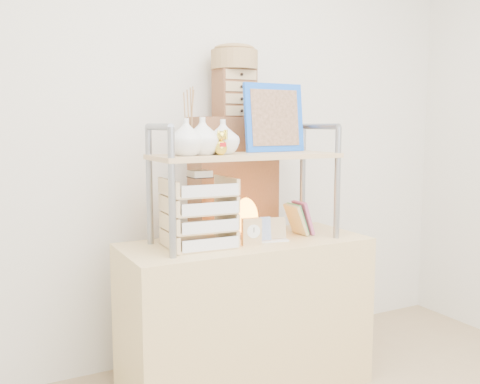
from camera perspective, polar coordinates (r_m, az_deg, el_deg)
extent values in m
cube|color=silver|center=(2.99, -3.95, 7.01)|extent=(3.40, 0.02, 2.60)
cube|color=tan|center=(2.71, 0.60, -13.00)|extent=(1.20, 0.50, 0.75)
cube|color=brown|center=(2.99, -0.76, -5.05)|extent=(0.46, 0.27, 1.35)
cylinder|color=gray|center=(2.24, -7.26, -0.15)|extent=(0.03, 0.03, 0.55)
cylinder|color=gray|center=(2.52, -9.64, 0.63)|extent=(0.03, 0.03, 0.55)
cylinder|color=gray|center=(2.37, -8.65, 6.89)|extent=(0.03, 0.30, 0.03)
cylinder|color=gray|center=(2.66, 10.34, 0.96)|extent=(0.03, 0.03, 0.55)
cylinder|color=gray|center=(2.90, 6.70, 1.54)|extent=(0.03, 0.03, 0.55)
cylinder|color=gray|center=(2.77, 8.55, 6.93)|extent=(0.03, 0.30, 0.03)
cube|color=tan|center=(2.54, 0.63, 3.86)|extent=(0.90, 0.34, 0.02)
imported|color=silver|center=(2.39, -5.76, 5.86)|extent=(0.16, 0.16, 0.17)
imported|color=silver|center=(2.44, -4.01, 5.97)|extent=(0.16, 0.16, 0.17)
imported|color=silver|center=(2.51, -1.83, 5.91)|extent=(0.15, 0.15, 0.16)
cylinder|color=#2955B4|center=(2.55, -5.44, 5.20)|extent=(0.07, 0.07, 0.10)
cube|color=blue|center=(2.73, 3.67, 7.92)|extent=(0.35, 0.07, 0.34)
cube|color=brown|center=(2.72, 3.79, 7.92)|extent=(0.28, 0.05, 0.28)
cube|color=#B64F80|center=(2.75, 6.74, -2.77)|extent=(0.07, 0.12, 0.17)
cube|color=#52A458|center=(2.76, 6.13, -2.74)|extent=(0.07, 0.12, 0.16)
cube|color=tan|center=(2.73, 5.98, -2.85)|extent=(0.08, 0.13, 0.16)
cube|color=#D6AE80|center=(2.50, -4.40, -5.59)|extent=(0.30, 0.28, 0.01)
cube|color=white|center=(2.38, -3.13, -5.60)|extent=(0.27, 0.02, 0.05)
cube|color=#D6AE80|center=(2.48, -4.42, -3.79)|extent=(0.30, 0.28, 0.01)
cube|color=white|center=(2.36, -3.14, -3.70)|extent=(0.27, 0.02, 0.05)
cube|color=#D6AE80|center=(2.47, -4.44, -1.97)|extent=(0.30, 0.28, 0.01)
cube|color=white|center=(2.35, -3.16, -1.78)|extent=(0.27, 0.02, 0.05)
cube|color=#D6AE80|center=(2.46, -4.46, -0.12)|extent=(0.30, 0.28, 0.01)
cube|color=white|center=(2.33, -3.17, 0.16)|extent=(0.27, 0.02, 0.05)
cube|color=beige|center=(2.43, -4.29, 1.93)|extent=(0.09, 0.09, 0.03)
cylinder|color=brown|center=(2.67, 0.63, -4.63)|extent=(0.11, 0.11, 0.02)
ellipsoid|color=orange|center=(2.65, 0.63, -2.52)|extent=(0.13, 0.12, 0.18)
cube|color=tan|center=(2.50, 1.24, -4.26)|extent=(0.10, 0.06, 0.13)
cylinder|color=white|center=(2.48, 1.46, -4.22)|extent=(0.06, 0.02, 0.06)
cube|color=white|center=(2.59, 3.32, -5.21)|extent=(0.17, 0.08, 0.01)
cube|color=#204696|center=(2.56, 2.46, -3.94)|extent=(0.08, 0.04, 0.11)
cube|color=tan|center=(2.61, 4.08, -3.83)|extent=(0.08, 0.04, 0.10)
cube|color=brown|center=(2.91, -0.61, 10.47)|extent=(0.20, 0.15, 0.25)
cube|color=tan|center=(2.83, 0.12, 8.66)|extent=(0.18, 0.01, 0.05)
cube|color=tan|center=(2.84, 0.12, 9.92)|extent=(0.18, 0.01, 0.05)
cube|color=tan|center=(2.84, 0.12, 11.18)|extent=(0.18, 0.01, 0.05)
cube|color=tan|center=(2.85, 0.12, 12.43)|extent=(0.18, 0.01, 0.05)
cylinder|color=olive|center=(2.92, -0.61, 13.90)|extent=(0.25, 0.25, 0.10)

